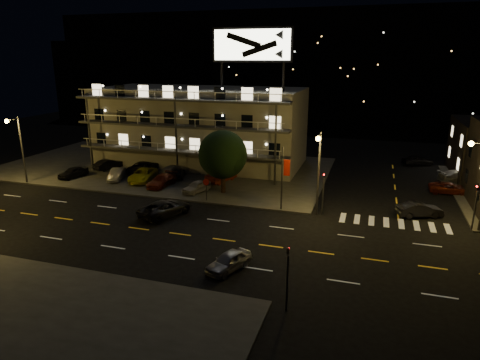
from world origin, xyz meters
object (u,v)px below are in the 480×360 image
(tree, at_px, (222,156))
(lot_car_7, at_px, (175,170))
(road_car_east, at_px, (229,261))
(road_car_west, at_px, (165,208))
(lot_car_4, at_px, (197,187))
(side_car_0, at_px, (420,210))
(lot_car_2, at_px, (143,175))

(tree, bearing_deg, lot_car_7, 149.77)
(road_car_east, relative_size, road_car_west, 0.71)
(lot_car_4, xyz_separation_m, lot_car_7, (-5.33, 5.51, 0.05))
(lot_car_4, distance_m, side_car_0, 22.99)
(road_car_west, bearing_deg, lot_car_7, -46.55)
(lot_car_2, xyz_separation_m, road_car_east, (17.09, -17.76, -0.22))
(side_car_0, xyz_separation_m, road_car_west, (-23.13, -7.03, 0.06))
(tree, relative_size, lot_car_2, 1.33)
(tree, relative_size, road_car_west, 1.28)
(lot_car_2, xyz_separation_m, lot_car_4, (7.94, -2.10, -0.10))
(lot_car_7, xyz_separation_m, side_car_0, (28.32, -5.81, -0.12))
(side_car_0, relative_size, road_car_east, 1.10)
(tree, distance_m, lot_car_2, 11.33)
(lot_car_4, relative_size, road_car_west, 0.67)
(lot_car_4, xyz_separation_m, side_car_0, (22.99, -0.30, -0.08))
(tree, distance_m, lot_car_4, 4.55)
(lot_car_7, height_order, road_car_east, lot_car_7)
(tree, xyz_separation_m, lot_car_4, (-2.79, -0.78, -3.50))
(lot_car_2, bearing_deg, side_car_0, -14.65)
(lot_car_2, distance_m, side_car_0, 31.02)
(tree, distance_m, road_car_east, 18.00)
(lot_car_2, bearing_deg, road_car_east, -56.31)
(lot_car_2, height_order, road_car_west, lot_car_2)
(lot_car_2, relative_size, road_car_west, 0.97)
(lot_car_4, relative_size, road_car_east, 0.95)
(tree, height_order, side_car_0, tree)
(lot_car_4, xyz_separation_m, road_car_east, (9.16, -15.66, -0.12))
(road_car_east, xyz_separation_m, road_car_west, (-9.29, 8.33, 0.10))
(lot_car_7, bearing_deg, side_car_0, -176.93)
(side_car_0, relative_size, road_car_west, 0.78)
(tree, height_order, road_car_west, tree)
(lot_car_4, height_order, side_car_0, lot_car_4)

